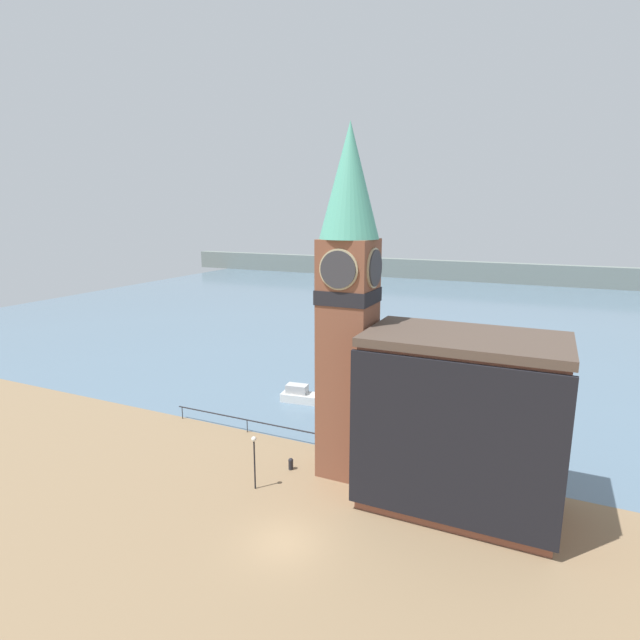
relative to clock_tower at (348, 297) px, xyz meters
The scene contains 9 objects.
ground_plane 14.70m from the clock_tower, 91.18° to the right, with size 160.00×160.00×0.00m, color #846B4C.
water 63.68m from the clock_tower, 90.16° to the left, with size 160.00×120.00×0.00m.
far_shoreline 102.98m from the clock_tower, 90.10° to the left, with size 180.00×3.00×5.00m.
pier_railing 14.69m from the clock_tower, 166.36° to the left, with size 13.61×0.08×1.09m.
clock_tower is the anchor object (origin of this frame).
pier_building 10.09m from the clock_tower, ahead, with size 11.23×6.70×10.49m.
boat_near 17.30m from the clock_tower, 129.56° to the left, with size 4.55×2.07×1.61m.
mooring_bollard_near 12.16m from the clock_tower, 157.23° to the right, with size 0.34×0.34×0.82m.
lamp_post 11.41m from the clock_tower, 134.08° to the right, with size 0.32×0.32×3.57m.
Camera 1 is at (11.48, -20.53, 17.21)m, focal length 28.00 mm.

